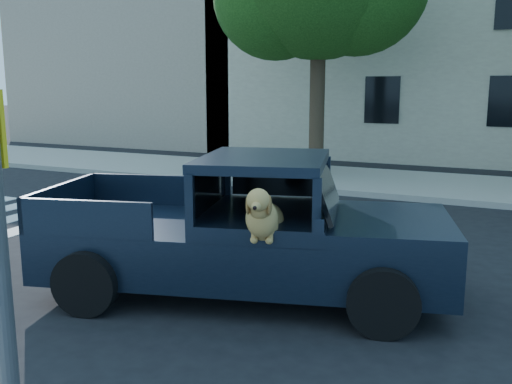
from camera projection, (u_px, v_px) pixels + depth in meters
ground at (364, 318)px, 6.78m from camera, size 120.00×120.00×0.00m
far_sidewalk at (455, 187)px, 14.93m from camera, size 60.00×4.00×0.15m
building_left at (146, 57)px, 26.99m from camera, size 12.00×6.00×8.00m
pickup_truck at (238, 249)px, 7.45m from camera, size 5.51×3.33×1.85m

